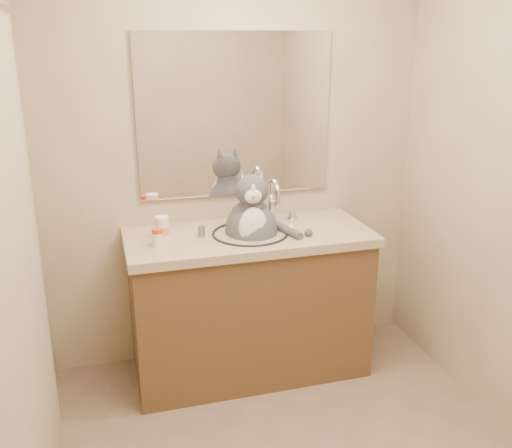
% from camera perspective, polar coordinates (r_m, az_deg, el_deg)
% --- Properties ---
extents(room, '(2.22, 2.52, 2.42)m').
position_cam_1_polar(room, '(2.13, 6.11, -0.18)').
color(room, '#7E6757').
rests_on(room, ground).
extents(vanity, '(1.34, 0.59, 1.12)m').
position_cam_1_polar(vanity, '(3.27, -0.68, -7.62)').
color(vanity, brown).
rests_on(vanity, ground).
extents(mirror, '(1.10, 0.02, 0.90)m').
position_cam_1_polar(mirror, '(3.23, -2.04, 10.78)').
color(mirror, white).
rests_on(mirror, room).
extents(shower_curtain, '(0.02, 1.30, 1.93)m').
position_cam_1_polar(shower_curtain, '(2.16, -22.15, -6.06)').
color(shower_curtain, '#BEAC8F').
rests_on(shower_curtain, ground).
extents(cat, '(0.40, 0.38, 0.58)m').
position_cam_1_polar(cat, '(3.10, -0.42, -0.41)').
color(cat, '#4D4D52').
rests_on(cat, vanity).
extents(pill_bottle_redcap, '(0.07, 0.07, 0.09)m').
position_cam_1_polar(pill_bottle_redcap, '(2.94, -9.83, -1.34)').
color(pill_bottle_redcap, white).
rests_on(pill_bottle_redcap, vanity).
extents(pill_bottle_orange, '(0.10, 0.10, 0.12)m').
position_cam_1_polar(pill_bottle_orange, '(3.04, -9.35, -0.44)').
color(pill_bottle_orange, white).
rests_on(pill_bottle_orange, vanity).
extents(grey_canister, '(0.04, 0.04, 0.06)m').
position_cam_1_polar(grey_canister, '(3.06, -5.47, -0.72)').
color(grey_canister, slate).
rests_on(grey_canister, vanity).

